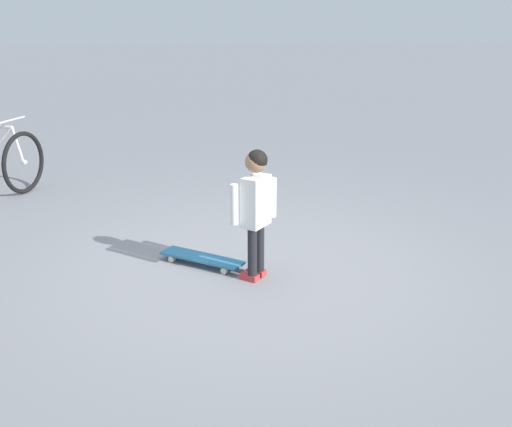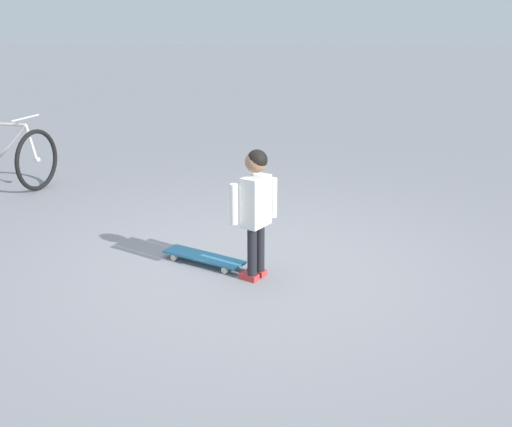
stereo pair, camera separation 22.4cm
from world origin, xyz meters
TOP-DOWN VIEW (x-y plane):
  - ground_plane at (0.00, 0.00)m, footprint 50.00×50.00m
  - child_person at (0.22, 0.08)m, footprint 0.28×0.37m
  - skateboard at (-0.08, -0.36)m, footprint 0.55×0.74m
  - bicycle_near at (-2.49, -2.92)m, footprint 1.05×1.26m

SIDE VIEW (x-z plane):
  - ground_plane at x=0.00m, z-range 0.00..0.00m
  - skateboard at x=-0.08m, z-range 0.02..0.10m
  - bicycle_near at x=-2.49m, z-range -0.04..0.80m
  - child_person at x=0.22m, z-range 0.13..1.19m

